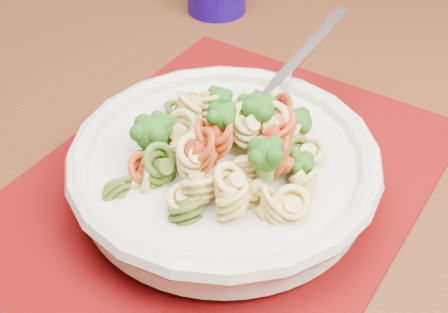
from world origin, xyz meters
TOP-DOWN VIEW (x-y plane):
  - dining_table at (-0.28, 0.47)m, footprint 1.51×1.21m
  - placemat at (-0.23, 0.39)m, footprint 0.48×0.43m
  - pasta_bowl at (-0.24, 0.38)m, footprint 0.26×0.26m
  - pasta_broccoli_heap at (-0.24, 0.38)m, footprint 0.22×0.22m
  - fork at (-0.18, 0.42)m, footprint 0.18×0.05m

SIDE VIEW (x-z plane):
  - dining_table at x=-0.28m, z-range 0.27..1.03m
  - placemat at x=-0.23m, z-range 0.76..0.77m
  - pasta_bowl at x=-0.24m, z-range 0.77..0.82m
  - fork at x=-0.18m, z-range 0.77..0.85m
  - pasta_broccoli_heap at x=-0.24m, z-range 0.78..0.84m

